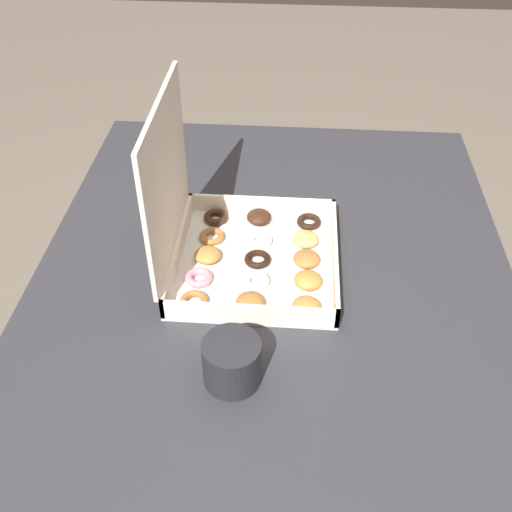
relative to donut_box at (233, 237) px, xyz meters
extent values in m
plane|color=#6B6054|center=(-0.05, -0.08, -0.83)|extent=(8.00, 8.00, 0.00)
cube|color=#2D2D33|center=(-0.05, -0.08, -0.08)|extent=(1.23, 0.93, 0.03)
cylinder|color=#2D2D33|center=(0.52, -0.50, -0.46)|extent=(0.06, 0.06, 0.73)
cylinder|color=#2D2D33|center=(0.52, 0.34, -0.46)|extent=(0.06, 0.06, 0.73)
cube|color=silver|center=(0.00, -0.04, -0.06)|extent=(0.33, 0.32, 0.01)
cube|color=silver|center=(0.00, -0.20, -0.04)|extent=(0.33, 0.01, 0.04)
cube|color=silver|center=(0.00, 0.11, -0.04)|extent=(0.33, 0.01, 0.04)
cube|color=silver|center=(-0.16, -0.04, -0.04)|extent=(0.01, 0.32, 0.04)
cube|color=silver|center=(0.16, -0.04, -0.04)|extent=(0.01, 0.32, 0.04)
cube|color=silver|center=(0.00, 0.12, 0.13)|extent=(0.33, 0.01, 0.30)
ellipsoid|color=#B77A38|center=(-0.13, -0.14, -0.05)|extent=(0.05, 0.05, 0.02)
ellipsoid|color=#B77A38|center=(-0.06, -0.15, -0.05)|extent=(0.05, 0.05, 0.03)
ellipsoid|color=#9E6633|center=(0.00, -0.14, -0.05)|extent=(0.05, 0.05, 0.02)
ellipsoid|color=tan|center=(0.06, -0.14, -0.05)|extent=(0.05, 0.05, 0.03)
torus|color=black|center=(0.13, -0.15, -0.05)|extent=(0.05, 0.05, 0.01)
ellipsoid|color=#9E6633|center=(-0.13, -0.04, -0.05)|extent=(0.05, 0.05, 0.03)
torus|color=white|center=(-0.06, -0.05, -0.05)|extent=(0.05, 0.05, 0.02)
torus|color=black|center=(0.00, -0.05, -0.05)|extent=(0.05, 0.05, 0.01)
torus|color=white|center=(0.06, -0.05, -0.05)|extent=(0.05, 0.05, 0.01)
ellipsoid|color=#381E11|center=(0.13, -0.04, -0.05)|extent=(0.05, 0.05, 0.02)
torus|color=#9E6633|center=(-0.12, 0.06, -0.05)|extent=(0.05, 0.05, 0.01)
torus|color=pink|center=(-0.06, 0.06, -0.05)|extent=(0.05, 0.05, 0.01)
ellipsoid|color=#B77A38|center=(0.00, 0.05, -0.05)|extent=(0.05, 0.05, 0.02)
torus|color=#9E6633|center=(0.07, 0.05, -0.05)|extent=(0.05, 0.05, 0.01)
torus|color=#381E11|center=(0.13, 0.05, -0.05)|extent=(0.05, 0.05, 0.02)
cylinder|color=#232328|center=(-0.28, -0.03, -0.03)|extent=(0.09, 0.09, 0.08)
cylinder|color=black|center=(-0.28, -0.03, 0.01)|extent=(0.08, 0.08, 0.01)
camera|label=1|loc=(-0.89, -0.11, 0.72)|focal=42.00mm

